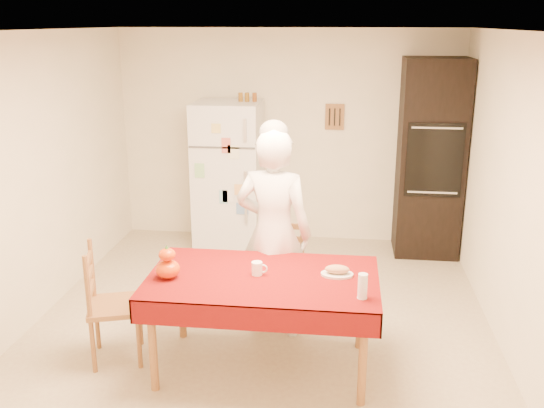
% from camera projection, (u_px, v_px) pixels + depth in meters
% --- Properties ---
extents(floor, '(4.50, 4.50, 0.00)m').
position_uv_depth(floor, '(262.00, 321.00, 5.41)').
color(floor, tan).
rests_on(floor, ground).
extents(room_shell, '(4.02, 4.52, 2.51)m').
position_uv_depth(room_shell, '(262.00, 142.00, 4.95)').
color(room_shell, white).
rests_on(room_shell, ground).
extents(refrigerator, '(0.75, 0.74, 1.70)m').
position_uv_depth(refrigerator, '(229.00, 175.00, 7.03)').
color(refrigerator, white).
rests_on(refrigerator, floor).
extents(oven_cabinet, '(0.70, 0.62, 2.20)m').
position_uv_depth(oven_cabinet, '(430.00, 159.00, 6.74)').
color(oven_cabinet, black).
rests_on(oven_cabinet, floor).
extents(dining_table, '(1.70, 1.00, 0.76)m').
position_uv_depth(dining_table, '(263.00, 285.00, 4.49)').
color(dining_table, brown).
rests_on(dining_table, floor).
extents(chair_far, '(0.43, 0.41, 0.95)m').
position_uv_depth(chair_far, '(281.00, 266.00, 5.32)').
color(chair_far, brown).
rests_on(chair_far, floor).
extents(chair_left, '(0.51, 0.52, 0.95)m').
position_uv_depth(chair_left, '(106.00, 300.00, 4.67)').
color(chair_left, brown).
rests_on(chair_left, floor).
extents(seated_woman, '(0.70, 0.52, 1.77)m').
position_uv_depth(seated_woman, '(274.00, 233.00, 5.01)').
color(seated_woman, white).
rests_on(seated_woman, floor).
extents(coffee_mug, '(0.08, 0.08, 0.10)m').
position_uv_depth(coffee_mug, '(257.00, 268.00, 4.48)').
color(coffee_mug, white).
rests_on(coffee_mug, dining_table).
extents(pumpkin_lower, '(0.18, 0.18, 0.13)m').
position_uv_depth(pumpkin_lower, '(168.00, 269.00, 4.43)').
color(pumpkin_lower, '#D75805').
rests_on(pumpkin_lower, dining_table).
extents(pumpkin_upper, '(0.12, 0.12, 0.09)m').
position_uv_depth(pumpkin_upper, '(167.00, 255.00, 4.40)').
color(pumpkin_upper, '#E04E05').
rests_on(pumpkin_upper, pumpkin_lower).
extents(wine_glass, '(0.07, 0.07, 0.18)m').
position_uv_depth(wine_glass, '(363.00, 286.00, 4.09)').
color(wine_glass, white).
rests_on(wine_glass, dining_table).
extents(bread_plate, '(0.24, 0.24, 0.02)m').
position_uv_depth(bread_plate, '(337.00, 274.00, 4.48)').
color(bread_plate, silver).
rests_on(bread_plate, dining_table).
extents(bread_loaf, '(0.18, 0.10, 0.06)m').
position_uv_depth(bread_loaf, '(337.00, 269.00, 4.47)').
color(bread_loaf, '#A47F51').
rests_on(bread_loaf, bread_plate).
extents(spice_jar_left, '(0.05, 0.05, 0.10)m').
position_uv_depth(spice_jar_left, '(241.00, 97.00, 6.80)').
color(spice_jar_left, '#8A5919').
rests_on(spice_jar_left, refrigerator).
extents(spice_jar_mid, '(0.05, 0.05, 0.10)m').
position_uv_depth(spice_jar_mid, '(247.00, 97.00, 6.79)').
color(spice_jar_mid, brown).
rests_on(spice_jar_mid, refrigerator).
extents(spice_jar_right, '(0.05, 0.05, 0.10)m').
position_uv_depth(spice_jar_right, '(255.00, 97.00, 6.78)').
color(spice_jar_right, brown).
rests_on(spice_jar_right, refrigerator).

